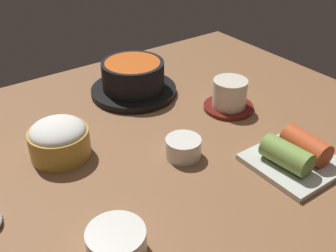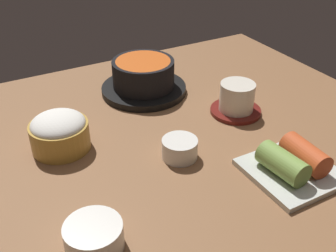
{
  "view_description": "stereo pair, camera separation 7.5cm",
  "coord_description": "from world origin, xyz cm",
  "px_view_note": "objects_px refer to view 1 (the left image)",
  "views": [
    {
      "loc": [
        -35.04,
        -53.62,
        45.14
      ],
      "look_at": [
        2.0,
        -2.0,
        5.0
      ],
      "focal_mm": 43.64,
      "sensor_mm": 36.0,
      "label": 1
    },
    {
      "loc": [
        -28.69,
        -57.63,
        45.14
      ],
      "look_at": [
        2.0,
        -2.0,
        5.0
      ],
      "focal_mm": 43.64,
      "sensor_mm": 36.0,
      "label": 2
    }
  ],
  "objects_px": {
    "stone_pot": "(133,79)",
    "side_bowl_near": "(116,242)",
    "banchan_cup_center": "(183,147)",
    "kimchi_plate": "(295,155)",
    "tea_cup_with_saucer": "(230,96)",
    "rice_bowl": "(59,139)"
  },
  "relations": [
    {
      "from": "stone_pot",
      "to": "banchan_cup_center",
      "type": "relative_size",
      "value": 3.03
    },
    {
      "from": "banchan_cup_center",
      "to": "kimchi_plate",
      "type": "relative_size",
      "value": 0.45
    },
    {
      "from": "side_bowl_near",
      "to": "tea_cup_with_saucer",
      "type": "bearing_deg",
      "value": 26.97
    },
    {
      "from": "banchan_cup_center",
      "to": "side_bowl_near",
      "type": "distance_m",
      "value": 0.23
    },
    {
      "from": "banchan_cup_center",
      "to": "kimchi_plate",
      "type": "height_order",
      "value": "kimchi_plate"
    },
    {
      "from": "stone_pot",
      "to": "banchan_cup_center",
      "type": "height_order",
      "value": "stone_pot"
    },
    {
      "from": "stone_pot",
      "to": "banchan_cup_center",
      "type": "distance_m",
      "value": 0.26
    },
    {
      "from": "stone_pot",
      "to": "side_bowl_near",
      "type": "xyz_separation_m",
      "value": [
        -0.26,
        -0.37,
        -0.02
      ]
    },
    {
      "from": "stone_pot",
      "to": "kimchi_plate",
      "type": "xyz_separation_m",
      "value": [
        0.09,
        -0.38,
        -0.01
      ]
    },
    {
      "from": "stone_pot",
      "to": "kimchi_plate",
      "type": "distance_m",
      "value": 0.39
    },
    {
      "from": "stone_pot",
      "to": "side_bowl_near",
      "type": "relative_size",
      "value": 2.4
    },
    {
      "from": "kimchi_plate",
      "to": "side_bowl_near",
      "type": "distance_m",
      "value": 0.34
    },
    {
      "from": "rice_bowl",
      "to": "tea_cup_with_saucer",
      "type": "bearing_deg",
      "value": -8.6
    },
    {
      "from": "kimchi_plate",
      "to": "side_bowl_near",
      "type": "relative_size",
      "value": 1.76
    },
    {
      "from": "side_bowl_near",
      "to": "kimchi_plate",
      "type": "bearing_deg",
      "value": -1.88
    },
    {
      "from": "stone_pot",
      "to": "side_bowl_near",
      "type": "distance_m",
      "value": 0.45
    },
    {
      "from": "banchan_cup_center",
      "to": "side_bowl_near",
      "type": "xyz_separation_m",
      "value": [
        -0.2,
        -0.12,
        0.0
      ]
    },
    {
      "from": "rice_bowl",
      "to": "side_bowl_near",
      "type": "relative_size",
      "value": 1.33
    },
    {
      "from": "tea_cup_with_saucer",
      "to": "rice_bowl",
      "type": "bearing_deg",
      "value": 171.4
    },
    {
      "from": "tea_cup_with_saucer",
      "to": "banchan_cup_center",
      "type": "relative_size",
      "value": 1.67
    },
    {
      "from": "rice_bowl",
      "to": "side_bowl_near",
      "type": "bearing_deg",
      "value": -96.39
    },
    {
      "from": "tea_cup_with_saucer",
      "to": "kimchi_plate",
      "type": "bearing_deg",
      "value": -101.34
    }
  ]
}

